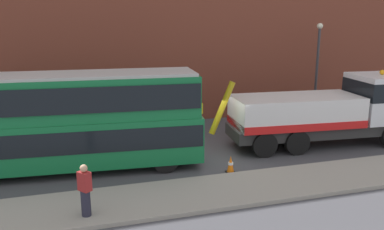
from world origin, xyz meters
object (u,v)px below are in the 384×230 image
at_px(recovery_tow_truck, 329,110).
at_px(street_lamp, 317,62).
at_px(pedestrian_onlooker, 85,191).
at_px(traffic_cone_near_bus, 231,165).
at_px(double_decker_bus, 66,119).

xyz_separation_m(recovery_tow_truck, street_lamp, (2.46, 5.02, 1.71)).
height_order(pedestrian_onlooker, traffic_cone_near_bus, pedestrian_onlooker).
height_order(recovery_tow_truck, street_lamp, street_lamp).
distance_m(recovery_tow_truck, pedestrian_onlooker, 12.79).
bearing_deg(traffic_cone_near_bus, street_lamp, 40.07).
bearing_deg(recovery_tow_truck, pedestrian_onlooker, -154.38).
bearing_deg(street_lamp, double_decker_bus, -161.49).
relative_size(recovery_tow_truck, double_decker_bus, 0.91).
distance_m(double_decker_bus, traffic_cone_near_bus, 6.98).
bearing_deg(traffic_cone_near_bus, pedestrian_onlooker, -157.58).
distance_m(double_decker_bus, pedestrian_onlooker, 4.80).
bearing_deg(double_decker_bus, traffic_cone_near_bus, -14.36).
height_order(recovery_tow_truck, double_decker_bus, double_decker_bus).
relative_size(pedestrian_onlooker, street_lamp, 0.29).
bearing_deg(street_lamp, pedestrian_onlooker, -146.32).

